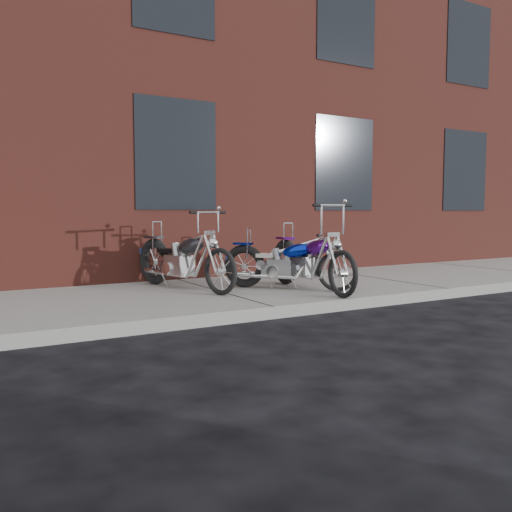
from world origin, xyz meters
TOP-DOWN VIEW (x-y plane):
  - ground at (0.00, 0.00)m, footprint 120.00×120.00m
  - sidewalk at (0.00, 1.50)m, footprint 22.00×3.00m
  - building_brick at (0.00, 8.00)m, footprint 22.00×10.00m
  - chopper_purple at (1.17, 0.92)m, footprint 0.53×2.18m
  - chopper_blue at (0.91, 1.13)m, footprint 1.38×1.55m
  - chopper_third at (-0.36, 1.92)m, footprint 0.75×2.18m

SIDE VIEW (x-z plane):
  - ground at x=0.00m, z-range 0.00..0.00m
  - sidewalk at x=0.00m, z-range 0.00..0.15m
  - chopper_blue at x=0.91m, z-range 0.08..0.94m
  - chopper_purple at x=1.17m, z-range -0.07..1.15m
  - chopper_third at x=-0.36m, z-range -0.01..1.11m
  - building_brick at x=0.00m, z-range 0.00..8.00m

